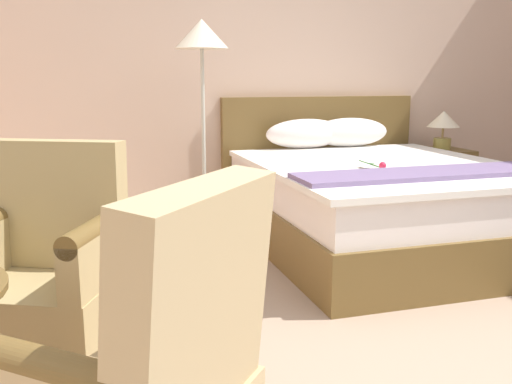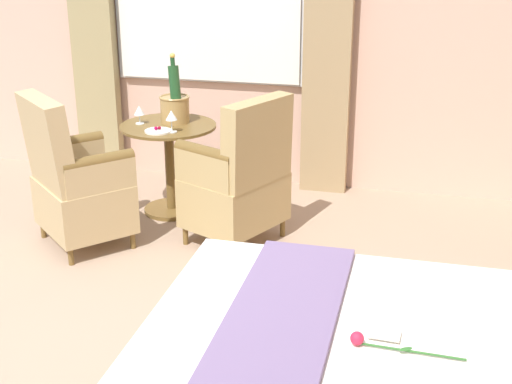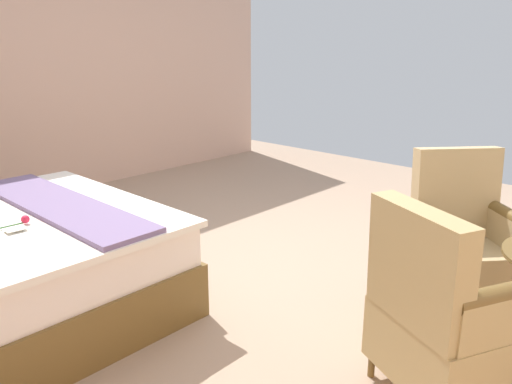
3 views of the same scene
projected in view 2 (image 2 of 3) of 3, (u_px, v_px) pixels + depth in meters
The scene contains 8 objects.
ground_plane at pixel (29, 379), 3.34m from camera, with size 7.56×7.56×0.00m, color tan.
side_table_round at pixel (170, 158), 5.14m from camera, with size 0.68×0.68×0.66m.
champagne_bucket at pixel (175, 104), 5.07m from camera, with size 0.22×0.22×0.49m.
wine_glass_near_bucket at pixel (139, 111), 5.04m from camera, with size 0.08×0.08×0.13m.
wine_glass_near_edge at pixel (171, 116), 4.83m from camera, with size 0.08×0.08×0.15m.
snack_plate at pixel (158, 131), 4.88m from camera, with size 0.19×0.19×0.04m.
armchair_by_window at pixel (239, 180), 4.62m from camera, with size 0.75×0.71×1.00m.
armchair_facing_bed at pixel (76, 184), 4.59m from camera, with size 0.78×0.78×1.02m.
Camera 2 is at (2.47, 1.71, 2.01)m, focal length 50.00 mm.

